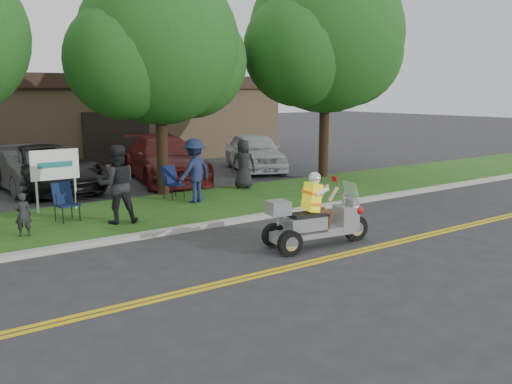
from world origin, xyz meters
TOP-DOWN VIEW (x-y plane):
  - ground at (0.00, 0.00)m, footprint 120.00×120.00m
  - centerline_near at (0.00, -0.58)m, footprint 60.00×0.10m
  - centerline_far at (0.00, -0.42)m, footprint 60.00×0.10m
  - curb at (0.00, 3.05)m, footprint 60.00×0.25m
  - grass_verge at (0.00, 5.20)m, footprint 60.00×4.00m
  - commercial_building at (2.00, 18.98)m, footprint 18.00×8.20m
  - tree_mid at (0.55, 7.23)m, footprint 5.88×4.80m
  - tree_right at (7.06, 7.03)m, footprint 6.86×5.60m
  - business_sign at (-2.90, 6.60)m, footprint 1.25×0.06m
  - trike_scooter at (0.69, 0.29)m, footprint 2.47×0.94m
  - lawn_chair_a at (-3.06, 5.31)m, footprint 0.59×0.60m
  - lawn_chair_b at (0.40, 6.43)m, footprint 0.60×0.62m
  - spectator_adult_mid at (-2.06, 4.34)m, footprint 1.08×0.93m
  - spectator_chair_a at (0.67, 5.49)m, footprint 1.34×1.03m
  - spectator_chair_b at (3.11, 6.59)m, footprint 0.93×0.78m
  - child_left at (-4.24, 4.35)m, footprint 0.40×0.31m
  - parked_car_left at (-2.70, 10.77)m, footprint 1.80×4.65m
  - parked_car_mid at (-2.26, 10.42)m, footprint 3.27×5.78m
  - parked_car_right at (1.89, 9.92)m, footprint 3.30×5.89m
  - parked_car_far_right at (6.13, 10.28)m, footprint 3.46×5.06m

SIDE VIEW (x-z plane):
  - ground at x=0.00m, z-range 0.00..0.00m
  - centerline_near at x=0.00m, z-range 0.00..0.01m
  - centerline_far at x=0.00m, z-range 0.00..0.01m
  - grass_verge at x=0.00m, z-range 0.01..0.11m
  - curb at x=0.00m, z-range 0.00..0.12m
  - trike_scooter at x=0.69m, z-range -0.24..1.37m
  - child_left at x=-4.24m, z-range 0.10..1.08m
  - lawn_chair_a at x=-3.06m, z-range 0.16..1.11m
  - lawn_chair_b at x=0.40m, z-range 0.17..1.14m
  - parked_car_left at x=-2.70m, z-range 0.00..1.51m
  - parked_car_mid at x=-2.26m, z-range 0.00..1.52m
  - parked_car_far_right at x=6.13m, z-range 0.00..1.60m
  - parked_car_right at x=1.89m, z-range 0.00..1.61m
  - spectator_chair_b at x=3.11m, z-range 0.10..1.72m
  - spectator_chair_a at x=0.67m, z-range 0.10..1.94m
  - spectator_adult_mid at x=-2.06m, z-range 0.10..2.01m
  - business_sign at x=-2.90m, z-range 0.38..2.13m
  - commercial_building at x=2.00m, z-range 0.01..4.01m
  - tree_mid at x=0.55m, z-range 0.91..7.96m
  - tree_right at x=7.06m, z-range 0.99..9.06m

